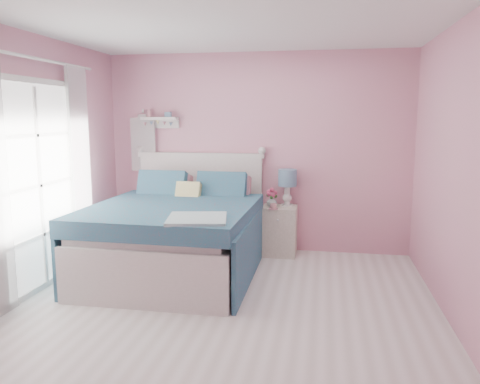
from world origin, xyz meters
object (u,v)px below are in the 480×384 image
(nightstand, at_px, (279,230))
(table_lamp, at_px, (287,181))
(bed, at_px, (177,236))
(teacup, at_px, (273,206))
(vase, at_px, (272,201))

(nightstand, bearing_deg, table_lamp, 39.99)
(bed, distance_m, teacup, 1.27)
(table_lamp, height_order, teacup, table_lamp)
(bed, relative_size, table_lamp, 4.72)
(teacup, bearing_deg, bed, -145.60)
(bed, relative_size, nightstand, 3.56)
(table_lamp, distance_m, teacup, 0.42)
(nightstand, xyz_separation_m, teacup, (-0.06, -0.18, 0.35))
(table_lamp, bearing_deg, nightstand, -140.01)
(nightstand, height_order, table_lamp, table_lamp)
(vase, bearing_deg, bed, -138.24)
(teacup, bearing_deg, table_lamp, 58.81)
(bed, bearing_deg, nightstand, 40.18)
(bed, height_order, table_lamp, bed)
(table_lamp, bearing_deg, vase, -159.32)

